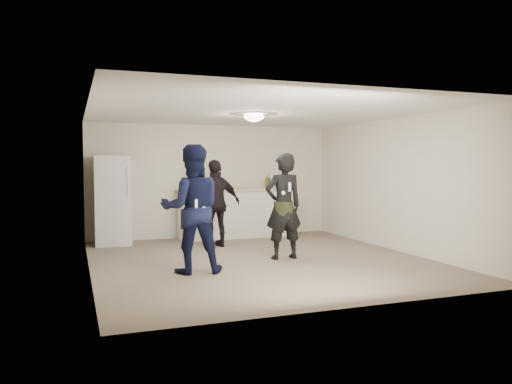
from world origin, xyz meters
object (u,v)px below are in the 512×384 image
object	(u,v)px
shaker	(216,185)
woman	(284,206)
counter	(238,214)
fridge	(112,200)
man	(192,209)
spectator	(216,203)

from	to	relation	value
shaker	woman	xyz separation A→B (m)	(0.46, -2.62, -0.27)
counter	fridge	xyz separation A→B (m)	(-2.70, -0.07, 0.38)
man	woman	distance (m)	1.81
counter	shaker	xyz separation A→B (m)	(-0.52, -0.07, 0.65)
counter	spectator	xyz separation A→B (m)	(-0.81, -1.08, 0.34)
woman	counter	bearing A→B (deg)	-92.56
shaker	fridge	bearing A→B (deg)	-179.95
fridge	counter	bearing A→B (deg)	1.48
counter	woman	xyz separation A→B (m)	(-0.06, -2.69, 0.38)
shaker	man	size ratio (longest dim) A/B	0.09
fridge	spectator	distance (m)	2.15
fridge	woman	size ratio (longest dim) A/B	0.99
man	spectator	size ratio (longest dim) A/B	1.12
counter	shaker	size ratio (longest dim) A/B	15.29
fridge	man	size ratio (longest dim) A/B	0.94
counter	man	world-z (taller)	man
counter	shaker	bearing A→B (deg)	-172.50
counter	spectator	distance (m)	1.39
counter	fridge	world-z (taller)	fridge
woman	spectator	distance (m)	1.77
shaker	man	xyz separation A→B (m)	(-1.27, -3.16, -0.21)
counter	spectator	world-z (taller)	spectator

